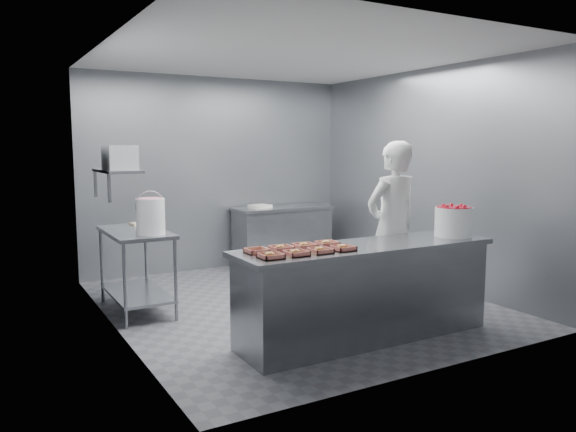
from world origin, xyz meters
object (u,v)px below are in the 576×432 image
object	(u,v)px
tray_4	(257,251)
strawberry_tub	(454,220)
tray_3	(343,248)
tray_5	(281,248)
back_counter	(282,236)
glaze_bucket	(150,215)
tray_0	(271,256)
tray_1	(296,253)
appliance	(120,158)
tray_7	(327,243)
service_counter	(366,291)
tray_2	(320,250)
tray_6	(304,246)
prep_table	(136,258)
worker	(392,227)

from	to	relation	value
tray_4	strawberry_tub	world-z (taller)	strawberry_tub
tray_3	tray_4	world-z (taller)	tray_3
tray_3	tray_5	xyz separation A→B (m)	(-0.48, 0.26, 0.00)
back_counter	glaze_bucket	size ratio (longest dim) A/B	3.30
tray_0	tray_1	distance (m)	0.24
strawberry_tub	appliance	bearing A→B (deg)	147.24
tray_7	appliance	bearing A→B (deg)	131.30
tray_0	strawberry_tub	distance (m)	2.14
service_counter	tray_2	bearing A→B (deg)	-167.78
tray_0	tray_6	world-z (taller)	same
service_counter	tray_4	world-z (taller)	tray_4
tray_4	glaze_bucket	world-z (taller)	glaze_bucket
prep_table	tray_3	distance (m)	2.47
glaze_bucket	tray_2	bearing A→B (deg)	-60.43
tray_1	tray_2	xyz separation A→B (m)	(0.24, 0.00, 0.00)
tray_5	tray_6	world-z (taller)	same
appliance	tray_0	bearing A→B (deg)	-71.56
back_counter	tray_2	bearing A→B (deg)	-113.91
tray_5	worker	xyz separation A→B (m)	(1.65, 0.47, 0.01)
tray_1	worker	bearing A→B (deg)	23.91
service_counter	tray_1	size ratio (longest dim) A/B	13.88
tray_4	worker	bearing A→B (deg)	14.03
tray_2	appliance	xyz separation A→B (m)	(-1.22, 1.92, 0.77)
service_counter	appliance	xyz separation A→B (m)	(-1.82, 1.79, 1.24)
service_counter	tray_3	size ratio (longest dim) A/B	13.88
worker	service_counter	bearing A→B (deg)	31.90
tray_1	strawberry_tub	world-z (taller)	strawberry_tub
tray_0	tray_7	xyz separation A→B (m)	(0.72, 0.26, 0.00)
tray_2	tray_7	xyz separation A→B (m)	(0.24, 0.26, 0.00)
prep_table	back_counter	world-z (taller)	same
tray_4	tray_5	world-z (taller)	tray_5
tray_2	worker	world-z (taller)	worker
back_counter	tray_3	bearing A→B (deg)	-110.42
tray_1	appliance	size ratio (longest dim) A/B	0.55
tray_2	service_counter	bearing A→B (deg)	12.22
tray_6	glaze_bucket	xyz separation A→B (m)	(-0.98, 1.46, 0.17)
prep_table	tray_7	xyz separation A→B (m)	(1.29, -1.82, 0.33)
service_counter	tray_5	xyz separation A→B (m)	(-0.84, 0.13, 0.47)
tray_1	tray_4	xyz separation A→B (m)	(-0.24, 0.26, -0.00)
worker	glaze_bucket	distance (m)	2.59
tray_2	tray_7	size ratio (longest dim) A/B	1.00
tray_0	strawberry_tub	world-z (taller)	strawberry_tub
glaze_bucket	strawberry_tub	bearing A→B (deg)	-32.09
tray_6	tray_7	bearing A→B (deg)	0.00
tray_6	tray_7	world-z (taller)	same
service_counter	tray_2	xyz separation A→B (m)	(-0.60, -0.13, 0.47)
tray_2	tray_4	size ratio (longest dim) A/B	1.00
tray_1	tray_5	world-z (taller)	same
tray_0	tray_7	bearing A→B (deg)	19.79
tray_4	appliance	xyz separation A→B (m)	(-0.75, 1.66, 0.77)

